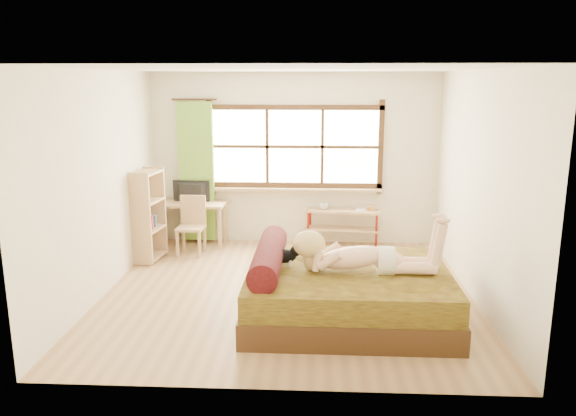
# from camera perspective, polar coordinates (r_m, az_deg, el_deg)

# --- Properties ---
(floor) EXTENTS (4.50, 4.50, 0.00)m
(floor) POSITION_cam_1_polar(r_m,az_deg,el_deg) (7.05, -0.06, -8.55)
(floor) COLOR #9E754C
(floor) RESTS_ON ground
(ceiling) EXTENTS (4.50, 4.50, 0.00)m
(ceiling) POSITION_cam_1_polar(r_m,az_deg,el_deg) (6.56, -0.06, 13.96)
(ceiling) COLOR white
(ceiling) RESTS_ON wall_back
(wall_back) EXTENTS (4.50, 0.00, 4.50)m
(wall_back) POSITION_cam_1_polar(r_m,az_deg,el_deg) (8.89, 0.69, 4.98)
(wall_back) COLOR silver
(wall_back) RESTS_ON floor
(wall_front) EXTENTS (4.50, 0.00, 4.50)m
(wall_front) POSITION_cam_1_polar(r_m,az_deg,el_deg) (4.49, -1.55, -3.02)
(wall_front) COLOR silver
(wall_front) RESTS_ON floor
(wall_left) EXTENTS (0.00, 4.50, 4.50)m
(wall_left) POSITION_cam_1_polar(r_m,az_deg,el_deg) (7.15, -18.39, 2.35)
(wall_left) COLOR silver
(wall_left) RESTS_ON floor
(wall_right) EXTENTS (0.00, 4.50, 4.50)m
(wall_right) POSITION_cam_1_polar(r_m,az_deg,el_deg) (6.94, 18.85, 2.00)
(wall_right) COLOR silver
(wall_right) RESTS_ON floor
(window) EXTENTS (2.80, 0.16, 1.46)m
(window) POSITION_cam_1_polar(r_m,az_deg,el_deg) (8.84, 0.68, 5.97)
(window) COLOR #FFEDBF
(window) RESTS_ON wall_back
(curtain) EXTENTS (0.55, 0.10, 2.20)m
(curtain) POSITION_cam_1_polar(r_m,az_deg,el_deg) (9.00, -9.27, 3.62)
(curtain) COLOR #588725
(curtain) RESTS_ON wall_back
(bed) EXTENTS (2.24, 1.80, 0.85)m
(bed) POSITION_cam_1_polar(r_m,az_deg,el_deg) (6.27, 5.57, -8.44)
(bed) COLOR #34260F
(bed) RESTS_ON floor
(woman) EXTENTS (1.56, 0.45, 0.67)m
(woman) POSITION_cam_1_polar(r_m,az_deg,el_deg) (6.05, 7.66, -3.42)
(woman) COLOR beige
(woman) RESTS_ON bed
(kitten) EXTENTS (0.34, 0.14, 0.27)m
(kitten) POSITION_cam_1_polar(r_m,az_deg,el_deg) (6.24, -0.52, -4.71)
(kitten) COLOR black
(kitten) RESTS_ON bed
(desk) EXTENTS (1.13, 0.56, 0.69)m
(desk) POSITION_cam_1_polar(r_m,az_deg,el_deg) (8.95, -9.90, -0.04)
(desk) COLOR tan
(desk) RESTS_ON floor
(monitor) EXTENTS (0.59, 0.10, 0.34)m
(monitor) POSITION_cam_1_polar(r_m,az_deg,el_deg) (8.94, -9.89, 1.66)
(monitor) COLOR black
(monitor) RESTS_ON desk
(chair) EXTENTS (0.41, 0.41, 0.87)m
(chair) POSITION_cam_1_polar(r_m,az_deg,el_deg) (8.60, -9.73, -1.36)
(chair) COLOR tan
(chair) RESTS_ON floor
(pipe_shelf) EXTENTS (1.19, 0.43, 0.66)m
(pipe_shelf) POSITION_cam_1_polar(r_m,az_deg,el_deg) (8.90, 5.65, -1.14)
(pipe_shelf) COLOR tan
(pipe_shelf) RESTS_ON floor
(cup) EXTENTS (0.15, 0.15, 0.10)m
(cup) POSITION_cam_1_polar(r_m,az_deg,el_deg) (8.84, 3.66, 0.18)
(cup) COLOR gray
(cup) RESTS_ON pipe_shelf
(book) EXTENTS (0.18, 0.23, 0.02)m
(book) POSITION_cam_1_polar(r_m,az_deg,el_deg) (8.87, 6.89, -0.13)
(book) COLOR gray
(book) RESTS_ON pipe_shelf
(bookshelf) EXTENTS (0.40, 0.61, 1.32)m
(bookshelf) POSITION_cam_1_polar(r_m,az_deg,el_deg) (8.34, -14.05, -0.69)
(bookshelf) COLOR tan
(bookshelf) RESTS_ON floor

